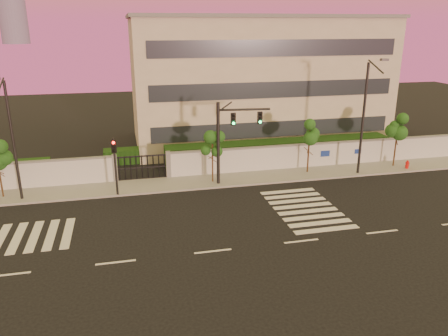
{
  "coord_description": "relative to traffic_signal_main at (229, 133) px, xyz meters",
  "views": [
    {
      "loc": [
        -4.08,
        -20.1,
        11.41
      ],
      "look_at": [
        2.0,
        6.0,
        2.56
      ],
      "focal_mm": 35.0,
      "sensor_mm": 36.0,
      "label": 1
    }
  ],
  "objects": [
    {
      "name": "sidewalk",
      "position": [
        -3.22,
        0.78,
        -3.84
      ],
      "size": [
        60.0,
        3.0,
        0.15
      ],
      "primitive_type": "cube",
      "color": "gray",
      "rests_on": "ground"
    },
    {
      "name": "traffic_signal_secondary",
      "position": [
        -8.1,
        -0.62,
        -1.27
      ],
      "size": [
        0.33,
        0.33,
        4.18
      ],
      "rotation": [
        0.0,
        0.0,
        0.28
      ],
      "color": "black",
      "rests_on": "ground"
    },
    {
      "name": "institutional_building",
      "position": [
        5.78,
        12.26,
        2.24
      ],
      "size": [
        24.4,
        12.4,
        12.25
      ],
      "color": "#B9B29D",
      "rests_on": "ground"
    },
    {
      "name": "fire_hydrant",
      "position": [
        15.06,
        -0.1,
        -3.5
      ],
      "size": [
        0.32,
        0.31,
        0.84
      ],
      "rotation": [
        0.0,
        0.0,
        -0.06
      ],
      "color": "red",
      "rests_on": "ground"
    },
    {
      "name": "street_tree_f",
      "position": [
        14.43,
        0.84,
        -0.57
      ],
      "size": [
        1.59,
        1.26,
        4.55
      ],
      "color": "#382314",
      "rests_on": "ground"
    },
    {
      "name": "street_tree_e",
      "position": [
        6.76,
        0.96,
        -0.68
      ],
      "size": [
        1.53,
        1.21,
        4.4
      ],
      "color": "#382314",
      "rests_on": "ground"
    },
    {
      "name": "streetlight_west",
      "position": [
        -14.44,
        -0.08,
        0.65
      ],
      "size": [
        0.51,
        2.04,
        8.46
      ],
      "color": "black",
      "rests_on": "ground"
    },
    {
      "name": "traffic_signal_main",
      "position": [
        0.0,
        0.0,
        0.0
      ],
      "size": [
        3.92,
        0.59,
        6.2
      ],
      "rotation": [
        0.0,
        0.0,
        -0.11
      ],
      "color": "black",
      "rests_on": "ground"
    },
    {
      "name": "street_tree_d",
      "position": [
        -1.1,
        0.48,
        -0.93
      ],
      "size": [
        1.33,
        1.06,
        4.06
      ],
      "color": "#382314",
      "rests_on": "ground"
    },
    {
      "name": "hedge_row",
      "position": [
        -2.06,
        5.01,
        -3.1
      ],
      "size": [
        41.0,
        4.25,
        1.8
      ],
      "color": "#123810",
      "rests_on": "ground"
    },
    {
      "name": "streetlight_east",
      "position": [
        10.57,
        -0.38,
        1.03
      ],
      "size": [
        0.55,
        2.2,
        9.16
      ],
      "color": "black",
      "rests_on": "ground"
    },
    {
      "name": "ground",
      "position": [
        -3.22,
        -9.72,
        -3.92
      ],
      "size": [
        120.0,
        120.0,
        0.0
      ],
      "primitive_type": "plane",
      "color": "black",
      "rests_on": "ground"
    },
    {
      "name": "perimeter_wall",
      "position": [
        -3.12,
        2.28,
        -2.85
      ],
      "size": [
        60.0,
        0.36,
        2.2
      ],
      "color": "silver",
      "rests_on": "ground"
    },
    {
      "name": "road_markings",
      "position": [
        -4.8,
        -5.97,
        -3.91
      ],
      "size": [
        57.0,
        7.62,
        0.02
      ],
      "color": "silver",
      "rests_on": "ground"
    }
  ]
}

